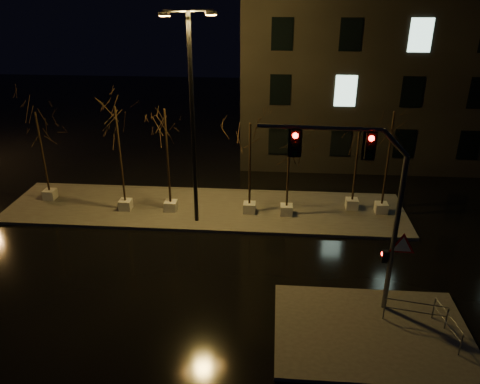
{
  "coord_description": "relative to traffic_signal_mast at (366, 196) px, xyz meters",
  "views": [
    {
      "loc": [
        3.79,
        -17.15,
        11.67
      ],
      "look_at": [
        2.24,
        2.39,
        2.8
      ],
      "focal_mm": 35.0,
      "sensor_mm": 36.0,
      "label": 1
    }
  ],
  "objects": [
    {
      "name": "tree_4",
      "position": [
        -2.51,
        7.57,
        -1.46
      ],
      "size": [
        1.8,
        1.8,
        4.27
      ],
      "color": "silver",
      "rests_on": "median"
    },
    {
      "name": "tree_6",
      "position": [
        2.63,
        8.22,
        -0.32
      ],
      "size": [
        1.8,
        1.8,
        5.77
      ],
      "color": "silver",
      "rests_on": "median"
    },
    {
      "name": "median",
      "position": [
        -7.02,
        8.07,
        -4.77
      ],
      "size": [
        22.0,
        5.0,
        0.15
      ],
      "primitive_type": "cube",
      "color": "#47433F",
      "rests_on": "ground"
    },
    {
      "name": "traffic_signal_mast",
      "position": [
        0.0,
        0.0,
        0.0
      ],
      "size": [
        5.85,
        0.38,
        7.15
      ],
      "rotation": [
        0.0,
        0.0,
        -0.04
      ],
      "color": "#57595E",
      "rests_on": "sidewalk_corner"
    },
    {
      "name": "guard_rail_a",
      "position": [
        2.06,
        -0.92,
        -4.07
      ],
      "size": [
        2.17,
        0.43,
        0.95
      ],
      "rotation": [
        0.0,
        0.0,
        -0.18
      ],
      "color": "#57595E",
      "rests_on": "sidewalk_corner"
    },
    {
      "name": "guard_rail_b",
      "position": [
        3.0,
        -1.49,
        -4.09
      ],
      "size": [
        0.38,
        1.94,
        0.93
      ],
      "rotation": [
        0.0,
        0.0,
        1.75
      ],
      "color": "#57595E",
      "rests_on": "sidewalk_corner"
    },
    {
      "name": "tree_2",
      "position": [
        -8.83,
        7.56,
        -0.27
      ],
      "size": [
        1.8,
        1.8,
        5.84
      ],
      "color": "silver",
      "rests_on": "median"
    },
    {
      "name": "streetlight_main",
      "position": [
        -7.23,
        6.54,
        1.3
      ],
      "size": [
        2.53,
        1.13,
        10.39
      ],
      "rotation": [
        0.0,
        0.0,
        0.34
      ],
      "color": "black",
      "rests_on": "median"
    },
    {
      "name": "sidewalk_corner",
      "position": [
        0.48,
        -1.43,
        -4.77
      ],
      "size": [
        7.0,
        5.0,
        0.15
      ],
      "primitive_type": "cube",
      "color": "#47433F",
      "rests_on": "ground"
    },
    {
      "name": "tree_3",
      "position": [
        -4.52,
        7.68,
        -0.79
      ],
      "size": [
        1.8,
        1.8,
        5.14
      ],
      "color": "silver",
      "rests_on": "median"
    },
    {
      "name": "tree_1",
      "position": [
        -11.34,
        7.52,
        -0.21
      ],
      "size": [
        1.8,
        1.8,
        5.91
      ],
      "color": "silver",
      "rests_on": "median"
    },
    {
      "name": "building",
      "position": [
        6.98,
        20.07,
        2.66
      ],
      "size": [
        25.0,
        12.0,
        15.0
      ],
      "primitive_type": "cube",
      "color": "black",
      "rests_on": "ground"
    },
    {
      "name": "ground",
      "position": [
        -7.02,
        2.07,
        -4.84
      ],
      "size": [
        90.0,
        90.0,
        0.0
      ],
      "primitive_type": "plane",
      "color": "black",
      "rests_on": "ground"
    },
    {
      "name": "tree_5",
      "position": [
        1.11,
        8.62,
        -1.18
      ],
      "size": [
        1.8,
        1.8,
        4.63
      ],
      "color": "silver",
      "rests_on": "median"
    },
    {
      "name": "tree_0",
      "position": [
        -16.12,
        8.51,
        -0.71
      ],
      "size": [
        1.8,
        1.8,
        5.26
      ],
      "color": "silver",
      "rests_on": "median"
    }
  ]
}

